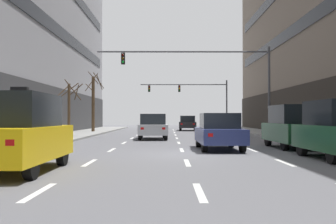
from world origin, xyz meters
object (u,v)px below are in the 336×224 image
at_px(street_tree_2, 69,106).
at_px(taxi_driving_2, 19,133).
at_px(traffic_signal_0, 213,71).
at_px(street_tree_0, 93,102).
at_px(car_driving_0, 219,132).
at_px(car_driving_1, 188,123).
at_px(car_driving_3, 153,127).
at_px(car_parked_2, 292,127).
at_px(traffic_signal_1, 195,93).

bearing_deg(street_tree_2, taxi_driving_2, -79.76).
height_order(traffic_signal_0, street_tree_0, traffic_signal_0).
xyz_separation_m(car_driving_0, car_driving_1, (-0.13, 25.95, -0.00)).
distance_m(taxi_driving_2, car_driving_3, 16.23).
distance_m(car_driving_3, street_tree_0, 12.88).
relative_size(car_driving_3, street_tree_2, 1.15).
xyz_separation_m(car_driving_0, car_driving_3, (-3.43, 8.67, 0.02)).
height_order(taxi_driving_2, street_tree_2, street_tree_2).
bearing_deg(car_parked_2, taxi_driving_2, -141.29).
bearing_deg(car_driving_1, car_parked_2, -81.32).
bearing_deg(street_tree_2, car_driving_3, -17.00).
xyz_separation_m(traffic_signal_0, street_tree_0, (-10.71, 9.15, -1.97)).
xyz_separation_m(traffic_signal_1, street_tree_2, (-10.84, -20.56, -2.18)).
bearing_deg(traffic_signal_0, car_driving_0, -95.39).
bearing_deg(traffic_signal_1, street_tree_0, -133.40).
relative_size(car_driving_1, traffic_signal_0, 0.36).
relative_size(traffic_signal_0, street_tree_2, 3.12).
height_order(traffic_signal_0, traffic_signal_1, traffic_signal_0).
xyz_separation_m(car_driving_1, car_driving_3, (-3.30, -17.28, 0.02)).
xyz_separation_m(car_driving_0, street_tree_2, (-9.73, 10.59, 1.55)).
bearing_deg(street_tree_0, car_driving_0, -63.74).
xyz_separation_m(car_driving_1, street_tree_2, (-9.60, -15.35, 1.55)).
height_order(taxi_driving_2, car_parked_2, taxi_driving_2).
distance_m(car_driving_3, car_parked_2, 10.54).
bearing_deg(car_driving_3, traffic_signal_0, 22.99).
bearing_deg(taxi_driving_2, car_driving_0, 48.20).
bearing_deg(taxi_driving_2, car_parked_2, 38.71).
bearing_deg(traffic_signal_1, car_driving_1, -103.40).
relative_size(car_parked_2, traffic_signal_1, 0.40).
xyz_separation_m(taxi_driving_2, traffic_signal_0, (7.50, 17.82, 3.89)).
distance_m(car_parked_2, traffic_signal_0, 10.76).
height_order(traffic_signal_0, street_tree_2, traffic_signal_0).
distance_m(traffic_signal_0, traffic_signal_1, 20.61).
relative_size(traffic_signal_0, street_tree_0, 2.21).
height_order(car_driving_0, street_tree_0, street_tree_0).
distance_m(taxi_driving_2, street_tree_2, 18.20).
xyz_separation_m(car_driving_3, street_tree_0, (-6.28, 11.03, 2.15)).
distance_m(traffic_signal_0, street_tree_2, 11.03).
xyz_separation_m(car_parked_2, street_tree_2, (-13.42, 9.69, 1.33)).
height_order(car_driving_3, street_tree_2, street_tree_2).
distance_m(traffic_signal_0, street_tree_0, 14.23).
height_order(car_driving_0, car_parked_2, car_parked_2).
relative_size(car_driving_3, traffic_signal_1, 0.43).
bearing_deg(street_tree_2, street_tree_0, 89.92).
bearing_deg(traffic_signal_0, car_driving_1, 94.18).
xyz_separation_m(traffic_signal_0, traffic_signal_1, (0.12, 20.60, -0.41)).
bearing_deg(street_tree_0, car_driving_1, 33.08).
bearing_deg(car_driving_1, car_driving_0, -89.71).
height_order(car_parked_2, traffic_signal_1, traffic_signal_1).
relative_size(taxi_driving_2, car_driving_3, 0.95).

